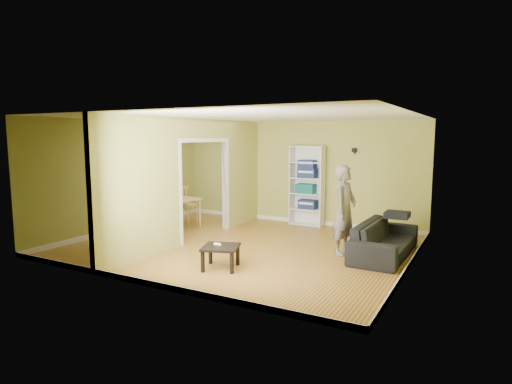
# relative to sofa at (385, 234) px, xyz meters

# --- Properties ---
(room_shell) EXTENTS (6.50, 6.50, 6.50)m
(room_shell) POSITION_rel_sofa_xyz_m (-2.70, -0.65, 0.89)
(room_shell) COLOR #BB823A
(room_shell) RESTS_ON ground
(partition) EXTENTS (0.22, 5.50, 2.60)m
(partition) POSITION_rel_sofa_xyz_m (-3.90, -0.65, 0.89)
(partition) COLOR #A1A242
(partition) RESTS_ON ground
(wall_speaker) EXTENTS (0.10, 0.10, 0.10)m
(wall_speaker) POSITION_rel_sofa_xyz_m (-1.20, 2.04, 1.49)
(wall_speaker) COLOR black
(wall_speaker) RESTS_ON room_shell
(sofa) EXTENTS (2.19, 0.98, 0.83)m
(sofa) POSITION_rel_sofa_xyz_m (0.00, 0.00, 0.00)
(sofa) COLOR #262729
(sofa) RESTS_ON ground
(person) EXTENTS (0.79, 0.65, 1.99)m
(person) POSITION_rel_sofa_xyz_m (-0.71, -0.23, 0.58)
(person) COLOR slate
(person) RESTS_ON ground
(bookshelf) EXTENTS (0.84, 0.37, 1.99)m
(bookshelf) POSITION_rel_sofa_xyz_m (-2.33, 1.96, 0.58)
(bookshelf) COLOR white
(bookshelf) RESTS_ON ground
(paper_box_navy_a) EXTENTS (0.44, 0.29, 0.23)m
(paper_box_navy_a) POSITION_rel_sofa_xyz_m (-2.30, 1.91, 0.12)
(paper_box_navy_a) COLOR navy
(paper_box_navy_a) RESTS_ON bookshelf
(paper_box_teal) EXTENTS (0.46, 0.30, 0.23)m
(paper_box_teal) POSITION_rel_sofa_xyz_m (-2.36, 1.91, 0.51)
(paper_box_teal) COLOR #165C50
(paper_box_teal) RESTS_ON bookshelf
(paper_box_navy_b) EXTENTS (0.45, 0.29, 0.23)m
(paper_box_navy_b) POSITION_rel_sofa_xyz_m (-2.32, 1.91, 0.90)
(paper_box_navy_b) COLOR #151D4D
(paper_box_navy_b) RESTS_ON bookshelf
(paper_box_navy_c) EXTENTS (0.41, 0.27, 0.21)m
(paper_box_navy_c) POSITION_rel_sofa_xyz_m (-2.33, 1.91, 1.11)
(paper_box_navy_c) COLOR navy
(paper_box_navy_c) RESTS_ON bookshelf
(coffee_table) EXTENTS (0.59, 0.59, 0.39)m
(coffee_table) POSITION_rel_sofa_xyz_m (-2.26, -2.14, -0.08)
(coffee_table) COLOR black
(coffee_table) RESTS_ON ground
(game_controller) EXTENTS (0.13, 0.04, 0.03)m
(game_controller) POSITION_rel_sofa_xyz_m (-2.35, -2.09, -0.01)
(game_controller) COLOR white
(game_controller) RESTS_ON coffee_table
(dining_table) EXTENTS (1.16, 0.77, 0.73)m
(dining_table) POSITION_rel_sofa_xyz_m (-5.11, 0.15, 0.23)
(dining_table) COLOR tan
(dining_table) RESTS_ON ground
(chair_left) EXTENTS (0.47, 0.47, 0.91)m
(chair_left) POSITION_rel_sofa_xyz_m (-5.90, 0.10, 0.04)
(chair_left) COLOR tan
(chair_left) RESTS_ON ground
(chair_near) EXTENTS (0.51, 0.51, 0.97)m
(chair_near) POSITION_rel_sofa_xyz_m (-5.14, -0.44, 0.07)
(chair_near) COLOR tan
(chair_near) RESTS_ON ground
(chair_far) EXTENTS (0.52, 0.52, 0.99)m
(chair_far) POSITION_rel_sofa_xyz_m (-5.12, 0.71, 0.08)
(chair_far) COLOR tan
(chair_far) RESTS_ON ground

